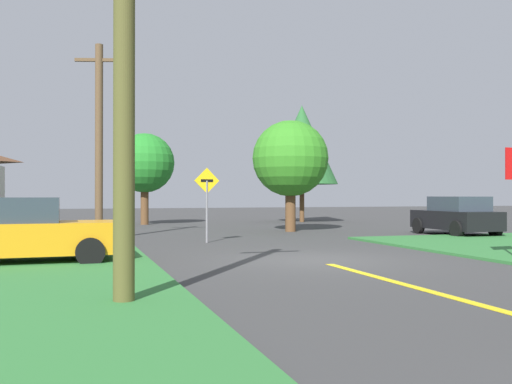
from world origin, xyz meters
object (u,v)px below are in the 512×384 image
Objects in this scene: direction_sign at (207,196)px; oak_tree_right at (302,145)px; utility_pole_mid at (99,139)px; oak_tree_left at (145,163)px; car_on_crossroad at (456,216)px; pine_tree_center at (290,159)px; parked_car_near_building at (24,231)px; utility_pole_near at (124,59)px.

direction_sign is 16.43m from oak_tree_right.
oak_tree_left is (2.93, 10.61, -0.31)m from utility_pole_mid.
car_on_crossroad is 14.75m from utility_pole_mid.
pine_tree_center is (5.03, 4.79, 1.71)m from direction_sign.
direction_sign reaches higher than car_on_crossroad.
utility_pole_mid is (2.03, 7.33, 2.99)m from parked_car_near_building.
pine_tree_center is (8.75, 15.55, -0.39)m from utility_pole_near.
utility_pole_mid is 1.43× the size of pine_tree_center.
utility_pole_mid reaches higher than car_on_crossroad.
parked_car_near_building is 0.81× the size of pine_tree_center.
pine_tree_center reaches higher than direction_sign.
car_on_crossroad is 0.79× the size of pine_tree_center.
oak_tree_left is (3.08, 23.87, -0.24)m from utility_pole_near.
direction_sign is 13.26m from oak_tree_left.
parked_car_near_building is at bearing 109.49° from car_on_crossroad.
oak_tree_left is (-11.36, 12.72, 2.69)m from car_on_crossroad.
utility_pole_near is at bearing -118.09° from oak_tree_right.
parked_car_near_building is at bearing -105.47° from oak_tree_left.
utility_pole_mid is at bearing 83.38° from car_on_crossroad.
pine_tree_center is at bearing -115.65° from oak_tree_right.
parked_car_near_building is 8.17m from utility_pole_mid.
utility_pole_near is (1.88, -5.93, 2.93)m from parked_car_near_building.
parked_car_near_building is 17.14m from car_on_crossroad.
pine_tree_center is at bearing 14.91° from utility_pole_mid.
oak_tree_left is at bearing 43.55° from car_on_crossroad.
utility_pole_near is 2.75× the size of direction_sign.
car_on_crossroad is 10.76m from direction_sign.
parked_car_near_building is at bearing -137.87° from pine_tree_center.
direction_sign is 0.52× the size of pine_tree_center.
oak_tree_left is at bearing 82.64° from utility_pole_near.
utility_pole_mid is 8.91m from pine_tree_center.
direction_sign is at bearing 93.88° from car_on_crossroad.
utility_pole_mid reaches higher than utility_pole_near.
direction_sign is (5.61, 4.82, 0.84)m from parked_car_near_building.
oak_tree_right reaches higher than pine_tree_center.
direction_sign is at bearing 40.13° from parked_car_near_building.
direction_sign is at bearing 70.89° from utility_pole_near.
pine_tree_center is at bearing -55.72° from oak_tree_left.
car_on_crossroad is 18.48m from utility_pole_near.
car_on_crossroad is at bearing 2.11° from direction_sign.
utility_pole_mid reaches higher than direction_sign.
car_on_crossroad is (16.33, 5.22, -0.00)m from parked_car_near_building.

